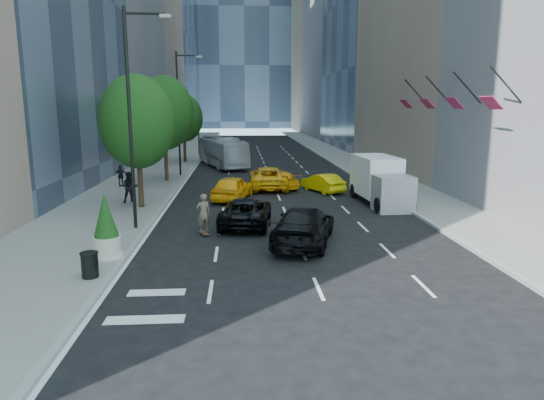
{
  "coord_description": "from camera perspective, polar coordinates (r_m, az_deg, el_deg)",
  "views": [
    {
      "loc": [
        -1.5,
        -18.8,
        5.85
      ],
      "look_at": [
        -0.05,
        3.0,
        1.6
      ],
      "focal_mm": 32.0,
      "sensor_mm": 36.0,
      "label": 1
    }
  ],
  "objects": [
    {
      "name": "traffic_signal",
      "position": [
        59.02,
        -8.68,
        9.32
      ],
      "size": [
        2.48,
        0.53,
        5.2
      ],
      "color": "black",
      "rests_on": "sidewalk_left"
    },
    {
      "name": "pedestrian_a",
      "position": [
        30.1,
        -16.37,
        1.44
      ],
      "size": [
        1.09,
        0.96,
        1.86
      ],
      "primitive_type": "imported",
      "rotation": [
        0.0,
        0.0,
        0.33
      ],
      "color": "black",
      "rests_on": "sidewalk_left"
    },
    {
      "name": "sidewalk_right",
      "position": [
        50.46,
        9.42,
        4.29
      ],
      "size": [
        4.0,
        120.0,
        0.15
      ],
      "primitive_type": "cube",
      "color": "slate",
      "rests_on": "ground"
    },
    {
      "name": "taxi_d",
      "position": [
        34.79,
        0.69,
        2.4
      ],
      "size": [
        3.22,
        4.76,
        1.28
      ],
      "primitive_type": "imported",
      "rotation": [
        0.0,
        0.0,
        3.5
      ],
      "color": "#FFAB0D",
      "rests_on": "ground"
    },
    {
      "name": "city_bus",
      "position": [
        47.95,
        -5.85,
        5.67
      ],
      "size": [
        5.32,
        10.6,
        2.88
      ],
      "primitive_type": "imported",
      "rotation": [
        0.0,
        0.0,
        0.29
      ],
      "color": "silver",
      "rests_on": "ground"
    },
    {
      "name": "tree_far",
      "position": [
        51.13,
        -10.35,
        9.46
      ],
      "size": [
        3.9,
        3.9,
        6.92
      ],
      "color": "#312113",
      "rests_on": "sidewalk_left"
    },
    {
      "name": "facade_flags",
      "position": [
        31.25,
        19.43,
        11.01
      ],
      "size": [
        1.85,
        13.3,
        2.05
      ],
      "color": "black",
      "rests_on": "ground"
    },
    {
      "name": "lamp_far",
      "position": [
        41.08,
        -10.74,
        10.77
      ],
      "size": [
        2.13,
        0.22,
        10.0
      ],
      "color": "black",
      "rests_on": "sidewalk_left"
    },
    {
      "name": "black_sedan_lincoln",
      "position": [
        24.08,
        -3.08,
        -1.38
      ],
      "size": [
        2.89,
        5.21,
        1.38
      ],
      "primitive_type": "imported",
      "rotation": [
        0.0,
        0.0,
        3.02
      ],
      "color": "black",
      "rests_on": "ground"
    },
    {
      "name": "taxi_b",
      "position": [
        33.69,
        5.98,
        2.04
      ],
      "size": [
        2.74,
        4.04,
        1.26
      ],
      "primitive_type": "imported",
      "rotation": [
        0.0,
        0.0,
        3.55
      ],
      "color": "yellow",
      "rests_on": "ground"
    },
    {
      "name": "tower_right_far",
      "position": [
        120.67,
        7.96,
        20.04
      ],
      "size": [
        20.0,
        24.0,
        50.0
      ],
      "primitive_type": "cube",
      "color": "#87705D",
      "rests_on": "ground"
    },
    {
      "name": "ground",
      "position": [
        19.74,
        0.73,
        -6.23
      ],
      "size": [
        160.0,
        160.0,
        0.0
      ],
      "primitive_type": "plane",
      "color": "black",
      "rests_on": "ground"
    },
    {
      "name": "taxi_c",
      "position": [
        34.83,
        -0.47,
        2.65
      ],
      "size": [
        2.63,
        5.66,
        1.57
      ],
      "primitive_type": "imported",
      "rotation": [
        0.0,
        0.0,
        3.14
      ],
      "color": "#FEAF0D",
      "rests_on": "ground"
    },
    {
      "name": "trash_can",
      "position": [
        17.57,
        -20.65,
        -7.21
      ],
      "size": [
        0.56,
        0.56,
        0.84
      ],
      "primitive_type": "cylinder",
      "color": "black",
      "rests_on": "sidewalk_left"
    },
    {
      "name": "box_truck",
      "position": [
        29.93,
        12.6,
        2.26
      ],
      "size": [
        2.49,
        6.02,
        2.82
      ],
      "rotation": [
        0.0,
        0.0,
        0.06
      ],
      "color": "white",
      "rests_on": "ground"
    },
    {
      "name": "tree_mid",
      "position": [
        38.23,
        -12.57,
        9.95
      ],
      "size": [
        4.5,
        4.5,
        7.99
      ],
      "color": "#312113",
      "rests_on": "sidewalk_left"
    },
    {
      "name": "black_sedan_mercedes",
      "position": [
        20.85,
        3.75,
        -3.02
      ],
      "size": [
        3.67,
        5.93,
        1.6
      ],
      "primitive_type": "imported",
      "rotation": [
        0.0,
        0.0,
        2.87
      ],
      "color": "black",
      "rests_on": "ground"
    },
    {
      "name": "lamp_near",
      "position": [
        23.3,
        -16.03,
        10.5
      ],
      "size": [
        2.13,
        0.22,
        10.0
      ],
      "color": "black",
      "rests_on": "sidewalk_left"
    },
    {
      "name": "taxi_a",
      "position": [
        30.72,
        -4.69,
        1.45
      ],
      "size": [
        2.92,
        4.82,
        1.53
      ],
      "primitive_type": "imported",
      "rotation": [
        0.0,
        0.0,
        2.88
      ],
      "color": "#FFAD0D",
      "rests_on": "ground"
    },
    {
      "name": "tree_near",
      "position": [
        28.39,
        -15.58,
        8.84
      ],
      "size": [
        4.2,
        4.2,
        7.46
      ],
      "color": "#312113",
      "rests_on": "sidewalk_left"
    },
    {
      "name": "pedestrian_b",
      "position": [
        36.43,
        -17.34,
        2.76
      ],
      "size": [
        0.98,
        0.58,
        1.57
      ],
      "primitive_type": "imported",
      "rotation": [
        0.0,
        0.0,
        2.92
      ],
      "color": "black",
      "rests_on": "sidewalk_left"
    },
    {
      "name": "skateboarder",
      "position": [
        22.41,
        -8.06,
        -1.85
      ],
      "size": [
        0.77,
        0.64,
        1.8
      ],
      "primitive_type": "imported",
      "rotation": [
        0.0,
        0.0,
        3.51
      ],
      "color": "brown",
      "rests_on": "ground"
    },
    {
      "name": "sidewalk_left",
      "position": [
        49.7,
        -12.49,
        4.08
      ],
      "size": [
        6.0,
        120.0,
        0.15
      ],
      "primitive_type": "cube",
      "color": "slate",
      "rests_on": "ground"
    },
    {
      "name": "planter_shrub",
      "position": [
        19.41,
        -18.95,
        -3.06
      ],
      "size": [
        1.03,
        1.03,
        2.48
      ],
      "color": "beige",
      "rests_on": "sidewalk_left"
    }
  ]
}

